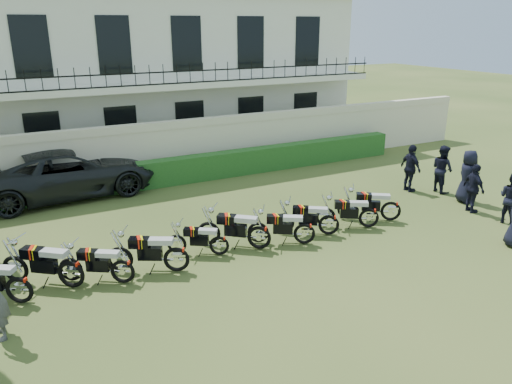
% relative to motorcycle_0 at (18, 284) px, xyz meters
% --- Properties ---
extents(ground, '(100.00, 100.00, 0.00)m').
position_rel_motorcycle_0_xyz_m(ground, '(6.11, -0.39, -0.50)').
color(ground, '#33471C').
rests_on(ground, ground).
extents(perimeter_wall, '(30.00, 0.35, 2.30)m').
position_rel_motorcycle_0_xyz_m(perimeter_wall, '(6.11, 7.61, 0.67)').
color(perimeter_wall, beige).
rests_on(perimeter_wall, ground).
extents(hedge, '(18.00, 0.60, 1.00)m').
position_rel_motorcycle_0_xyz_m(hedge, '(7.11, 6.81, -0.00)').
color(hedge, '#194719').
rests_on(hedge, ground).
extents(building, '(20.40, 9.60, 7.40)m').
position_rel_motorcycle_0_xyz_m(building, '(6.11, 13.57, 3.21)').
color(building, white).
rests_on(building, ground).
extents(motorcycle_0, '(1.74, 1.17, 1.09)m').
position_rel_motorcycle_0_xyz_m(motorcycle_0, '(0.00, 0.00, 0.00)').
color(motorcycle_0, black).
rests_on(motorcycle_0, ground).
extents(motorcycle_1, '(1.73, 1.40, 1.16)m').
position_rel_motorcycle_0_xyz_m(motorcycle_1, '(1.12, 0.20, 0.03)').
color(motorcycle_1, black).
rests_on(motorcycle_1, ground).
extents(motorcycle_2, '(1.62, 1.09, 1.02)m').
position_rel_motorcycle_0_xyz_m(motorcycle_2, '(2.23, -0.14, -0.03)').
color(motorcycle_2, black).
rests_on(motorcycle_2, ground).
extents(motorcycle_3, '(1.86, 1.08, 1.12)m').
position_rel_motorcycle_0_xyz_m(motorcycle_3, '(3.55, -0.18, 0.01)').
color(motorcycle_3, black).
rests_on(motorcycle_3, ground).
extents(motorcycle_4, '(1.46, 0.99, 0.92)m').
position_rel_motorcycle_0_xyz_m(motorcycle_4, '(4.87, 0.20, -0.08)').
color(motorcycle_4, black).
rests_on(motorcycle_4, ground).
extents(motorcycle_5, '(1.67, 1.43, 1.14)m').
position_rel_motorcycle_0_xyz_m(motorcycle_5, '(5.98, 0.03, 0.02)').
color(motorcycle_5, black).
rests_on(motorcycle_5, ground).
extents(motorcycle_6, '(1.66, 1.09, 1.04)m').
position_rel_motorcycle_0_xyz_m(motorcycle_6, '(7.26, -0.26, -0.03)').
color(motorcycle_6, black).
rests_on(motorcycle_6, ground).
extents(motorcycle_7, '(1.63, 1.16, 1.04)m').
position_rel_motorcycle_0_xyz_m(motorcycle_7, '(8.24, -0.05, -0.02)').
color(motorcycle_7, black).
rests_on(motorcycle_7, ground).
extents(motorcycle_8, '(1.68, 1.06, 1.04)m').
position_rel_motorcycle_0_xyz_m(motorcycle_8, '(9.64, -0.15, -0.03)').
color(motorcycle_8, black).
rests_on(motorcycle_8, ground).
extents(motorcycle_9, '(1.66, 1.22, 1.07)m').
position_rel_motorcycle_0_xyz_m(motorcycle_9, '(10.60, -0.04, -0.01)').
color(motorcycle_9, black).
rests_on(motorcycle_9, ground).
extents(suv, '(6.32, 3.31, 1.70)m').
position_rel_motorcycle_0_xyz_m(suv, '(2.06, 7.22, 0.34)').
color(suv, black).
rests_on(suv, ground).
extents(officer_1, '(0.64, 0.81, 1.64)m').
position_rel_motorcycle_0_xyz_m(officer_1, '(13.75, -1.84, 0.32)').
color(officer_1, black).
rests_on(officer_1, ground).
extents(officer_2, '(0.60, 1.02, 1.63)m').
position_rel_motorcycle_0_xyz_m(officer_2, '(13.53, -0.64, 0.31)').
color(officer_2, black).
rests_on(officer_2, ground).
extents(officer_3, '(0.85, 1.04, 1.84)m').
position_rel_motorcycle_0_xyz_m(officer_3, '(14.14, 0.15, 0.42)').
color(officer_3, black).
rests_on(officer_3, ground).
extents(officer_4, '(0.77, 0.93, 1.74)m').
position_rel_motorcycle_0_xyz_m(officer_4, '(14.24, 1.35, 0.37)').
color(officer_4, black).
rests_on(officer_4, ground).
extents(officer_5, '(0.53, 1.06, 1.75)m').
position_rel_motorcycle_0_xyz_m(officer_5, '(13.27, 1.94, 0.37)').
color(officer_5, black).
rests_on(officer_5, ground).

